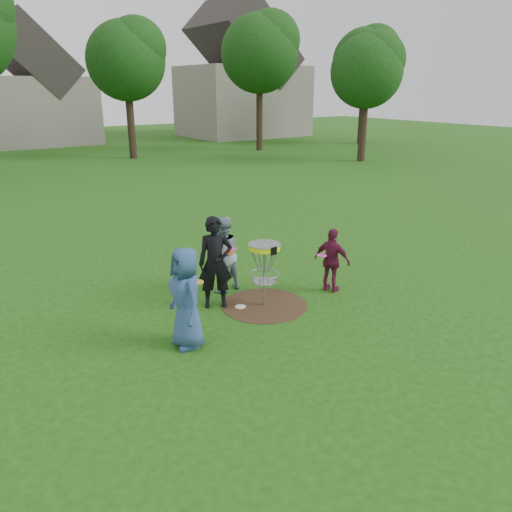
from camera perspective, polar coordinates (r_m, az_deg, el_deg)
ground at (r=10.46m, az=0.93°, el=-5.63°), size 100.00×100.00×0.00m
dirt_patch at (r=10.46m, az=0.93°, el=-5.61°), size 1.80×1.80×0.01m
player_blue at (r=8.64m, az=-7.99°, el=-4.77°), size 0.63×0.92×1.80m
player_black at (r=10.10m, az=-4.67°, el=-0.78°), size 0.83×0.72×1.91m
player_grey at (r=10.91m, az=-3.85°, el=0.16°), size 0.92×0.77×1.69m
player_maroon at (r=11.04m, az=8.68°, el=-0.51°), size 0.63×0.91×1.43m
disc_on_grass at (r=10.37m, az=-1.79°, el=-5.83°), size 0.22×0.22×0.02m
disc_golf_basket at (r=10.08m, az=0.96°, el=-0.35°), size 0.66×0.67×1.38m
held_discs at (r=10.02m, az=-0.95°, el=-0.31°), size 3.42×1.66×0.31m
tree_row at (r=29.13m, az=-24.01°, el=21.04°), size 51.20×17.42×9.90m
house_row at (r=42.12m, az=-21.04°, el=17.42°), size 44.50×10.65×11.62m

